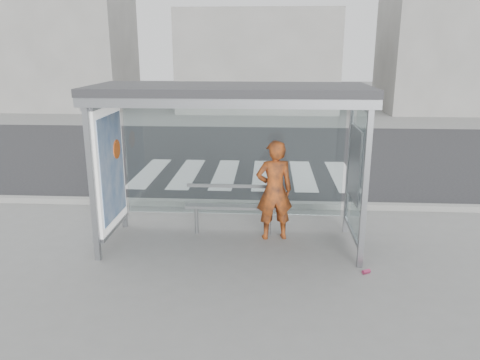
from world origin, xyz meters
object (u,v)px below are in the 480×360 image
object	(u,v)px
person	(274,190)
soda_can	(366,272)
bench	(233,206)
bus_shelter	(207,126)

from	to	relation	value
person	soda_can	xyz separation A→B (m)	(1.34, -1.26, -0.83)
soda_can	bench	bearing A→B (deg)	145.30
person	bench	xyz separation A→B (m)	(-0.72, 0.17, -0.35)
soda_can	person	bearing A→B (deg)	136.80
bus_shelter	soda_can	world-z (taller)	bus_shelter
bench	bus_shelter	bearing A→B (deg)	-130.40
person	soda_can	distance (m)	2.01
bus_shelter	bench	xyz separation A→B (m)	(0.37, 0.44, -1.47)
bench	soda_can	bearing A→B (deg)	-34.70
bus_shelter	person	xyz separation A→B (m)	(1.09, 0.27, -1.13)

